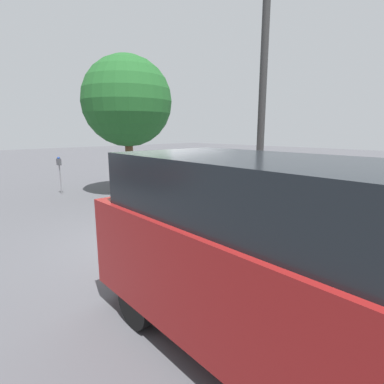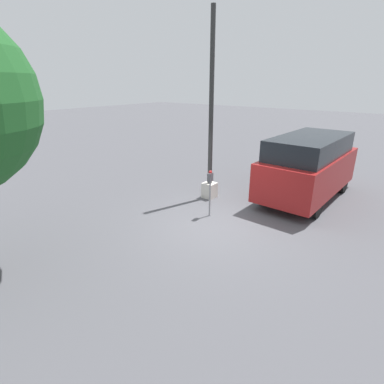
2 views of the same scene
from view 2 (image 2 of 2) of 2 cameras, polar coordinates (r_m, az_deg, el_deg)
ground_plane at (r=8.93m, az=4.90°, el=-6.19°), size 80.00×80.00×0.00m
parking_meter_near at (r=9.07m, az=3.47°, el=1.75°), size 0.21×0.13×1.48m
lamp_post at (r=10.40m, az=3.54°, el=9.17°), size 0.44×0.44×6.14m
parked_van at (r=11.25m, az=21.31°, el=4.69°), size 4.82×2.14×2.26m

